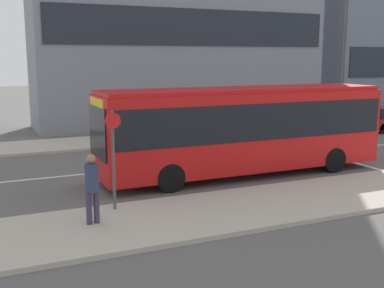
{
  "coord_description": "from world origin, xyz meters",
  "views": [
    {
      "loc": [
        -6.03,
        -17.83,
        4.38
      ],
      "look_at": [
        1.01,
        -2.19,
        1.27
      ],
      "focal_mm": 45.0,
      "sensor_mm": 36.0,
      "label": 1
    }
  ],
  "objects": [
    {
      "name": "bus_stop_sign",
      "position": [
        -2.65,
        -5.01,
        1.76
      ],
      "size": [
        0.44,
        0.12,
        2.8
      ],
      "color": "#4C4C51",
      "rests_on": "sidewalk_near"
    },
    {
      "name": "parked_car_0",
      "position": [
        11.65,
        3.27,
        0.61
      ],
      "size": [
        4.18,
        1.75,
        1.28
      ],
      "color": "silver",
      "rests_on": "ground_plane"
    },
    {
      "name": "sidewalk_far",
      "position": [
        0.0,
        6.25,
        0.07
      ],
      "size": [
        44.0,
        3.5,
        0.13
      ],
      "color": "#B2A899",
      "rests_on": "ground_plane"
    },
    {
      "name": "ground_plane",
      "position": [
        0.0,
        0.0,
        0.0
      ],
      "size": [
        120.0,
        120.0,
        0.0
      ],
      "primitive_type": "plane",
      "color": "#595654"
    },
    {
      "name": "lane_centerline",
      "position": [
        0.0,
        0.0,
        0.0
      ],
      "size": [
        41.8,
        0.16,
        0.01
      ],
      "color": "silver",
      "rests_on": "ground_plane"
    },
    {
      "name": "city_bus",
      "position": [
        2.96,
        -2.49,
        1.88
      ],
      "size": [
        10.93,
        2.52,
        3.26
      ],
      "rotation": [
        0.0,
        0.0,
        0.0
      ],
      "color": "red",
      "rests_on": "ground_plane"
    },
    {
      "name": "pedestrian_near_stop",
      "position": [
        -3.49,
        -5.95,
        1.18
      ],
      "size": [
        0.35,
        0.34,
        1.83
      ],
      "rotation": [
        0.0,
        0.0,
        0.13
      ],
      "color": "#383347",
      "rests_on": "sidewalk_near"
    },
    {
      "name": "sidewalk_near",
      "position": [
        0.0,
        -6.25,
        0.07
      ],
      "size": [
        44.0,
        3.5,
        0.13
      ],
      "color": "#B2A899",
      "rests_on": "ground_plane"
    },
    {
      "name": "street_lamp",
      "position": [
        14.55,
        5.58,
        4.91
      ],
      "size": [
        0.36,
        0.36,
        7.99
      ],
      "color": "#4C4C51",
      "rests_on": "sidewalk_far"
    }
  ]
}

